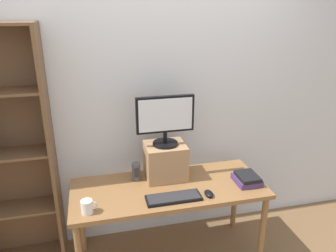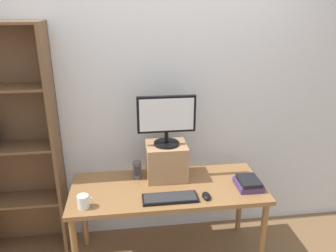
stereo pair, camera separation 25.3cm
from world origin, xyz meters
name	(u,v)px [view 1 (the left image)]	position (x,y,z in m)	size (l,w,h in m)	color
back_wall	(156,101)	(0.00, 0.48, 1.30)	(7.00, 0.08, 2.60)	silver
desk	(169,194)	(0.00, 0.00, 0.64)	(1.56, 0.64, 0.72)	olive
bookshelf_unit	(5,153)	(-1.25, 0.33, 1.01)	(0.70, 0.28, 1.99)	brown
riser_box	(165,161)	(0.01, 0.16, 0.87)	(0.33, 0.28, 0.30)	#A87F56
computer_monitor	(165,119)	(0.01, 0.16, 1.24)	(0.47, 0.21, 0.41)	black
keyboard	(174,198)	(-0.01, -0.19, 0.73)	(0.42, 0.15, 0.02)	black
computer_mouse	(209,194)	(0.27, -0.20, 0.73)	(0.06, 0.10, 0.04)	black
book_stack	(247,179)	(0.64, -0.09, 0.75)	(0.19, 0.22, 0.08)	#4C336B
coffee_mug	(87,207)	(-0.64, -0.21, 0.77)	(0.12, 0.08, 0.10)	white
desk_speaker	(136,172)	(-0.24, 0.17, 0.79)	(0.07, 0.07, 0.15)	#4C4C51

